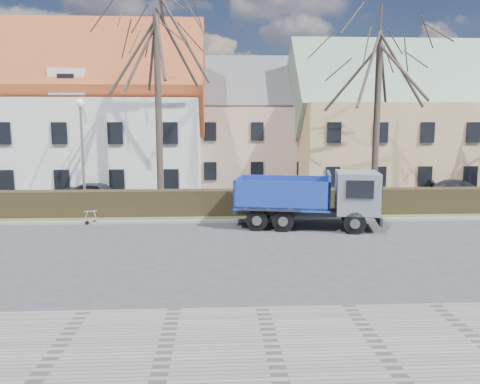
{
  "coord_description": "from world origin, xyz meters",
  "views": [
    {
      "loc": [
        1.08,
        -17.27,
        4.7
      ],
      "look_at": [
        2.16,
        3.64,
        1.6
      ],
      "focal_mm": 35.0,
      "sensor_mm": 36.0,
      "label": 1
    }
  ],
  "objects": [
    {
      "name": "curb_far",
      "position": [
        0.0,
        4.6,
        0.06
      ],
      "size": [
        80.0,
        0.3,
        0.12
      ],
      "primitive_type": "cube",
      "color": "gray",
      "rests_on": "ground"
    },
    {
      "name": "tree_2",
      "position": [
        10.0,
        8.5,
        5.5
      ],
      "size": [
        8.0,
        8.0,
        11.0
      ],
      "primitive_type": null,
      "color": "#3B3129",
      "rests_on": "ground"
    },
    {
      "name": "tree_1",
      "position": [
        -2.0,
        8.5,
        6.33
      ],
      "size": [
        9.2,
        9.2,
        12.65
      ],
      "primitive_type": null,
      "color": "#3B3129",
      "rests_on": "ground"
    },
    {
      "name": "streetlight",
      "position": [
        -5.72,
        7.0,
        2.99
      ],
      "size": [
        0.47,
        0.47,
        5.98
      ],
      "primitive_type": null,
      "color": "gray",
      "rests_on": "ground"
    },
    {
      "name": "hedge",
      "position": [
        0.0,
        6.0,
        0.65
      ],
      "size": [
        60.0,
        0.9,
        1.3
      ],
      "primitive_type": "cube",
      "color": "black",
      "rests_on": "ground"
    },
    {
      "name": "cart_frame",
      "position": [
        -5.0,
        4.36,
        0.37
      ],
      "size": [
        0.91,
        0.7,
        0.73
      ],
      "primitive_type": null,
      "rotation": [
        0.0,
        0.0,
        0.34
      ],
      "color": "silver",
      "rests_on": "ground"
    },
    {
      "name": "sidewalk_near",
      "position": [
        0.0,
        -8.5,
        0.04
      ],
      "size": [
        80.0,
        5.0,
        0.08
      ],
      "primitive_type": "cube",
      "color": "gray",
      "rests_on": "ground"
    },
    {
      "name": "building_white",
      "position": [
        -13.0,
        16.0,
        4.75
      ],
      "size": [
        26.8,
        10.8,
        9.5
      ],
      "primitive_type": null,
      "color": "white",
      "rests_on": "ground"
    },
    {
      "name": "grass_strip",
      "position": [
        0.0,
        6.2,
        0.05
      ],
      "size": [
        80.0,
        3.0,
        0.1
      ],
      "primitive_type": "cube",
      "color": "#4B5B33",
      "rests_on": "ground"
    },
    {
      "name": "building_pink",
      "position": [
        4.0,
        20.0,
        4.0
      ],
      "size": [
        10.8,
        8.8,
        8.0
      ],
      "primitive_type": null,
      "color": "tan",
      "rests_on": "ground"
    },
    {
      "name": "parked_car_a",
      "position": [
        -5.84,
        10.15,
        0.65
      ],
      "size": [
        4.02,
        2.2,
        1.3
      ],
      "primitive_type": "imported",
      "rotation": [
        0.0,
        0.0,
        1.39
      ],
      "color": "#292932",
      "rests_on": "ground"
    },
    {
      "name": "parked_car_b",
      "position": [
        16.61,
        11.27,
        0.56
      ],
      "size": [
        4.18,
        2.66,
        1.13
      ],
      "primitive_type": "imported",
      "rotation": [
        0.0,
        0.0,
        1.27
      ],
      "color": "#23242B",
      "rests_on": "ground"
    },
    {
      "name": "ground",
      "position": [
        0.0,
        0.0,
        0.0
      ],
      "size": [
        120.0,
        120.0,
        0.0
      ],
      "primitive_type": "plane",
      "color": "#3B3B3D"
    },
    {
      "name": "building_yellow",
      "position": [
        16.0,
        17.0,
        4.25
      ],
      "size": [
        18.8,
        10.8,
        8.5
      ],
      "primitive_type": null,
      "color": "tan",
      "rests_on": "ground"
    },
    {
      "name": "dump_truck",
      "position": [
        4.93,
        3.37,
        1.33
      ],
      "size": [
        7.01,
        3.73,
        2.66
      ],
      "primitive_type": null,
      "rotation": [
        0.0,
        0.0,
        -0.2
      ],
      "color": "#153196",
      "rests_on": "ground"
    }
  ]
}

